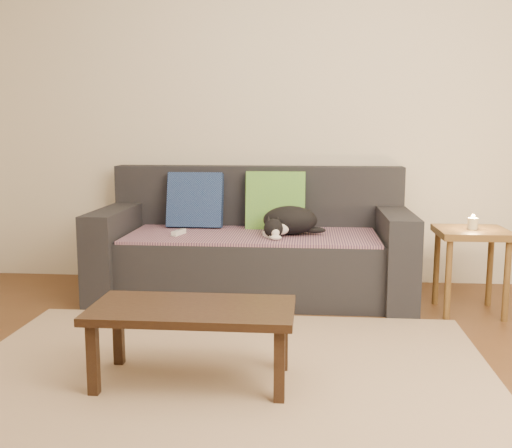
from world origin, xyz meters
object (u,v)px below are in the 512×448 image
Objects in this scene: wii_remote_a at (179,232)px; wii_remote_b at (269,235)px; sofa at (254,250)px; cat at (289,221)px; coffee_table at (192,316)px; side_table at (472,244)px.

wii_remote_a is 0.61m from wii_remote_b.
cat is at bearing -23.82° from sofa.
cat is at bearing -70.24° from wii_remote_a.
coffee_table is (-0.25, -1.30, -0.14)m from wii_remote_b.
cat is (0.25, -0.11, 0.22)m from sofa.
coffee_table is (-0.13, -1.53, 0.00)m from sofa.
cat is at bearing -69.59° from wii_remote_b.
sofa reaches higher than wii_remote_a.
wii_remote_b is at bearing 176.02° from side_table.
cat is 3.07× the size of wii_remote_b.
sofa is 0.54m from wii_remote_a.
cat is 0.74m from wii_remote_a.
sofa reaches higher than coffee_table.
wii_remote_a is 0.17× the size of coffee_table.
wii_remote_a is (-0.49, -0.18, 0.15)m from sofa.
wii_remote_b reaches higher than coffee_table.
cat is 1.48m from coffee_table.
wii_remote_a is at bearing 161.16° from cat.
sofa is 1.42m from side_table.
wii_remote_b is at bearing -80.04° from wii_remote_a.
sofa is at bearing 85.21° from coffee_table.
side_table is at bearing -115.77° from wii_remote_b.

